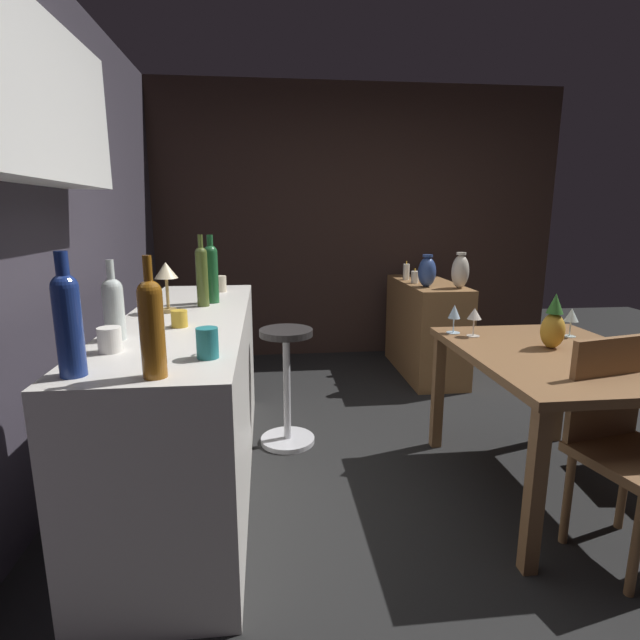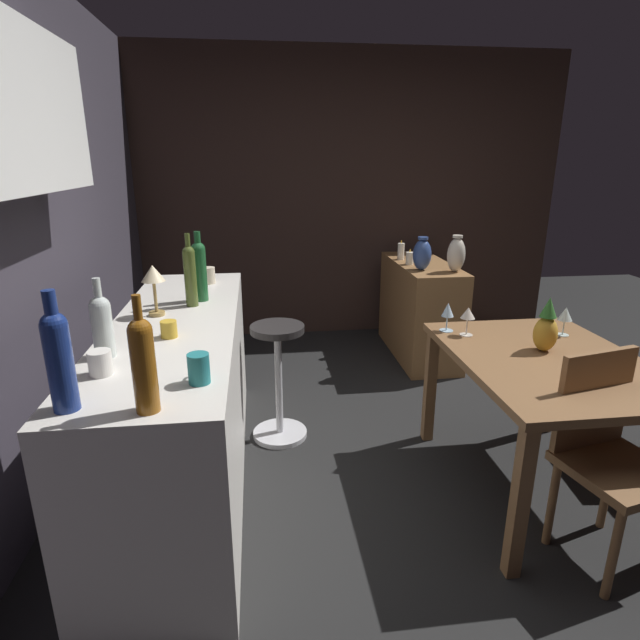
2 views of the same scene
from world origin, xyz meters
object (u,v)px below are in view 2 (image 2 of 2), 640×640
object	(u,v)px
fruit_bowl	(598,362)
wine_bottle_cobalt	(59,356)
dining_table	(547,375)
vase_ceramic_ivory	(456,255)
cup_cream	(209,275)
chair_near_window	(608,451)
wine_glass_right	(468,314)
pillar_candle_short	(401,251)
vase_ceramic_blue	(422,254)
wine_bottle_amber	(143,361)
sideboard_cabinet	(420,310)
cup_white	(100,363)
counter_lamp	(153,278)
wine_glass_center	(565,315)
wine_bottle_clear	(102,323)
pillar_candle_tall	(410,258)
wine_bottle_green	(199,269)
wine_glass_left	(448,311)
wine_bottle_olive	(190,273)
cup_teal	(199,368)
cup_mustard	(169,329)
bar_stool	(279,379)

from	to	relation	value
fruit_bowl	wine_bottle_cobalt	bearing A→B (deg)	101.11
dining_table	vase_ceramic_ivory	distance (m)	1.60
cup_cream	vase_ceramic_ivory	world-z (taller)	vase_ceramic_ivory
chair_near_window	cup_cream	world-z (taller)	cup_cream
chair_near_window	cup_cream	size ratio (longest dim) A/B	7.70
wine_glass_right	pillar_candle_short	bearing A→B (deg)	-3.92
chair_near_window	vase_ceramic_blue	distance (m)	2.17
wine_bottle_amber	sideboard_cabinet	bearing A→B (deg)	-34.11
cup_white	counter_lamp	bearing A→B (deg)	-5.54
wine_glass_center	counter_lamp	distance (m)	2.18
wine_bottle_clear	cup_white	size ratio (longest dim) A/B	2.69
wine_bottle_cobalt	counter_lamp	distance (m)	1.01
chair_near_window	wine_bottle_cobalt	distance (m)	2.14
pillar_candle_tall	vase_ceramic_blue	xyz separation A→B (m)	(-0.23, -0.03, 0.07)
wine_glass_right	vase_ceramic_ivory	world-z (taller)	vase_ceramic_ivory
wine_bottle_green	wine_glass_left	bearing A→B (deg)	-99.72
wine_glass_right	pillar_candle_short	distance (m)	1.75
wine_glass_left	cup_cream	xyz separation A→B (m)	(0.64, 1.35, 0.10)
chair_near_window	wine_bottle_green	world-z (taller)	wine_bottle_green
wine_glass_center	wine_bottle_olive	bearing A→B (deg)	82.13
sideboard_cabinet	wine_bottle_olive	xyz separation A→B (m)	(-1.37, 1.74, 0.67)
wine_glass_left	wine_glass_right	distance (m)	0.12
wine_glass_center	wine_bottle_cobalt	size ratio (longest dim) A/B	0.40
cup_cream	vase_ceramic_ivory	distance (m)	1.89
wine_glass_center	cup_white	bearing A→B (deg)	105.45
cup_cream	sideboard_cabinet	bearing A→B (deg)	-63.26
wine_bottle_green	cup_cream	bearing A→B (deg)	-1.15
chair_near_window	cup_teal	size ratio (longest dim) A/B	8.00
wine_glass_left	pillar_candle_tall	distance (m)	1.46
wine_bottle_amber	wine_bottle_olive	xyz separation A→B (m)	(1.21, -0.00, 0.01)
sideboard_cabinet	chair_near_window	xyz separation A→B (m)	(-2.39, -0.05, 0.08)
pillar_candle_tall	vase_ceramic_blue	bearing A→B (deg)	-172.71
wine_glass_center	wine_bottle_green	bearing A→B (deg)	78.98
pillar_candle_short	vase_ceramic_blue	bearing A→B (deg)	-174.68
cup_mustard	wine_bottle_green	bearing A→B (deg)	-7.88
wine_bottle_cobalt	wine_bottle_amber	world-z (taller)	wine_bottle_cobalt
wine_bottle_cobalt	counter_lamp	bearing A→B (deg)	-5.85
wine_glass_left	fruit_bowl	size ratio (longest dim) A/B	0.95
bar_stool	cup_mustard	size ratio (longest dim) A/B	6.76
cup_teal	cup_cream	world-z (taller)	cup_teal
chair_near_window	wine_bottle_clear	world-z (taller)	wine_bottle_clear
wine_bottle_clear	bar_stool	bearing A→B (deg)	-41.15
wine_glass_center	cup_teal	world-z (taller)	cup_teal
fruit_bowl	sideboard_cabinet	bearing A→B (deg)	3.83
wine_bottle_olive	cup_white	bearing A→B (deg)	165.49
sideboard_cabinet	wine_glass_center	size ratio (longest dim) A/B	6.95
dining_table	wine_bottle_cobalt	distance (m)	2.14
wine_glass_left	cup_cream	world-z (taller)	cup_cream
bar_stool	wine_bottle_green	xyz separation A→B (m)	(-0.01, 0.42, 0.69)
wine_glass_right	cup_teal	size ratio (longest dim) A/B	1.40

